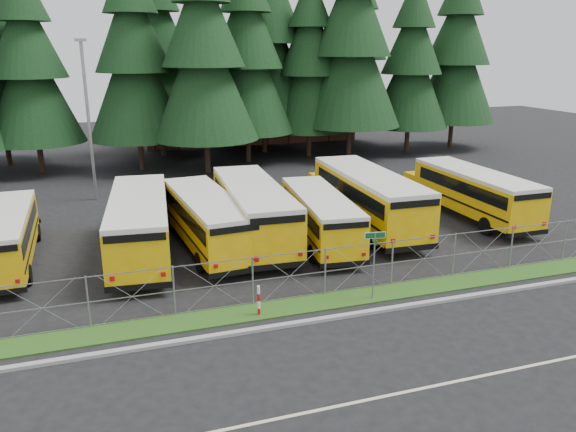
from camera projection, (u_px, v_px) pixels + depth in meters
The scene contains 27 objects.
ground at pixel (338, 282), 23.96m from camera, with size 120.00×120.00×0.00m, color black.
curb at pixel (370, 312), 21.13m from camera, with size 50.00×0.25×0.12m, color gray.
grass_verge at pixel (355, 297), 22.41m from camera, with size 50.00×1.40×0.06m, color #1F4714.
road_lane_line at pixel (444, 384), 16.69m from camera, with size 50.00×0.12×0.01m, color beige.
chainlink_fence at pixel (348, 269), 22.77m from camera, with size 44.00×0.10×2.00m, color gray, non-canonical shape.
brick_building at pixel (245, 111), 61.26m from camera, with size 22.00×10.00×6.00m, color brown.
bus_0 at pixel (6, 238), 25.53m from camera, with size 2.32×9.83×2.58m, color #DC9906, non-canonical shape.
bus_2 at pixel (140, 225), 26.68m from camera, with size 2.68×11.35×2.98m, color #DC9906, non-canonical shape.
bus_3 at pixel (206, 221), 27.66m from camera, with size 2.49×10.56×2.77m, color #DC9906, non-canonical shape.
bus_4 at pixel (252, 212), 28.79m from camera, with size 2.72×11.54×3.02m, color #DC9906, non-canonical shape.
bus_5 at pixel (318, 217), 28.61m from camera, with size 2.32×9.84×2.58m, color #DC9906, non-canonical shape.
bus_6 at pixel (365, 199), 31.02m from camera, with size 2.83×11.97×3.14m, color #DC9906, non-canonical shape.
bus_east at pixel (470, 194), 32.76m from camera, with size 2.55×10.79×2.83m, color #DC9906, non-canonical shape.
street_sign at pixel (374, 251), 21.76m from camera, with size 0.83×0.55×2.81m.
striped_bollard at pixel (259, 301), 20.78m from camera, with size 0.11×0.11×1.20m, color #B20C0C.
light_standard at pixel (88, 115), 35.40m from camera, with size 0.70×0.35×10.14m.
conifer_2 at pixel (29, 67), 42.71m from camera, with size 7.38×7.38×16.32m, color black, non-canonical shape.
conifer_3 at pixel (134, 61), 43.60m from camera, with size 7.76×7.76×17.17m, color black, non-canonical shape.
conifer_4 at pixel (203, 55), 42.49m from camera, with size 8.20×8.20×18.14m, color black, non-canonical shape.
conifer_5 at pixel (246, 58), 46.86m from camera, with size 7.94×7.94×17.57m, color black, non-canonical shape.
conifer_6 at pixel (310, 66), 49.55m from camera, with size 7.24×7.24×16.02m, color black, non-canonical shape.
conifer_7 at pixel (352, 45), 48.49m from camera, with size 8.87×8.87×19.61m, color black, non-canonical shape.
conifer_8 at pixel (411, 65), 51.67m from camera, with size 7.27×7.27×16.07m, color black, non-canonical shape.
conifer_9 at pixel (457, 55), 53.73m from camera, with size 8.03×8.03×17.76m, color black, non-canonical shape.
conifer_11 at pixel (157, 55), 49.67m from camera, with size 8.10×8.10×17.92m, color black, non-canonical shape.
conifer_12 at pixel (263, 31), 50.64m from camera, with size 9.96×9.96×22.03m, color black, non-canonical shape.
conifer_13 at pixel (354, 50), 55.39m from camera, with size 8.44×8.44×18.65m, color black, non-canonical shape.
Camera 1 is at (-8.98, -20.34, 9.61)m, focal length 35.00 mm.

